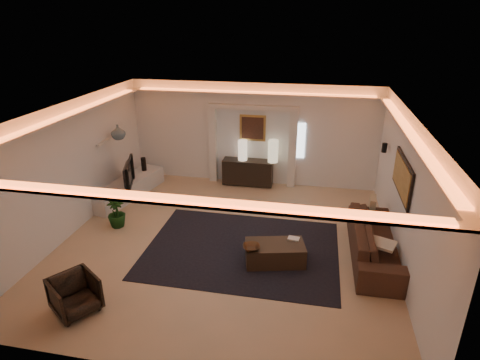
% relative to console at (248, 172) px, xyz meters
% --- Properties ---
extents(floor, '(7.00, 7.00, 0.00)m').
position_rel_console_xyz_m(floor, '(0.09, -3.25, -0.40)').
color(floor, tan).
rests_on(floor, ground).
extents(ceiling, '(7.00, 7.00, 0.00)m').
position_rel_console_xyz_m(ceiling, '(0.09, -3.25, 2.50)').
color(ceiling, white).
rests_on(ceiling, ground).
extents(wall_back, '(7.00, 0.00, 7.00)m').
position_rel_console_xyz_m(wall_back, '(0.09, 0.25, 1.05)').
color(wall_back, white).
rests_on(wall_back, ground).
extents(wall_front, '(7.00, 0.00, 7.00)m').
position_rel_console_xyz_m(wall_front, '(0.09, -6.75, 1.05)').
color(wall_front, white).
rests_on(wall_front, ground).
extents(wall_left, '(0.00, 7.00, 7.00)m').
position_rel_console_xyz_m(wall_left, '(-3.41, -3.25, 1.05)').
color(wall_left, white).
rests_on(wall_left, ground).
extents(wall_right, '(0.00, 7.00, 7.00)m').
position_rel_console_xyz_m(wall_right, '(3.59, -3.25, 1.05)').
color(wall_right, white).
rests_on(wall_right, ground).
extents(cove_soffit, '(7.00, 7.00, 0.04)m').
position_rel_console_xyz_m(cove_soffit, '(0.09, -3.25, 2.22)').
color(cove_soffit, silver).
rests_on(cove_soffit, ceiling).
extents(daylight_slit, '(0.25, 0.03, 1.00)m').
position_rel_console_xyz_m(daylight_slit, '(1.44, 0.23, 0.95)').
color(daylight_slit, white).
rests_on(daylight_slit, wall_back).
extents(area_rug, '(4.00, 3.00, 0.01)m').
position_rel_console_xyz_m(area_rug, '(0.49, -3.45, -0.39)').
color(area_rug, black).
rests_on(area_rug, ground).
extents(pilaster_left, '(0.22, 0.20, 2.20)m').
position_rel_console_xyz_m(pilaster_left, '(-1.06, 0.15, 0.70)').
color(pilaster_left, silver).
rests_on(pilaster_left, ground).
extents(pilaster_right, '(0.22, 0.20, 2.20)m').
position_rel_console_xyz_m(pilaster_right, '(1.24, 0.15, 0.70)').
color(pilaster_right, silver).
rests_on(pilaster_right, ground).
extents(alcove_header, '(2.52, 0.20, 0.12)m').
position_rel_console_xyz_m(alcove_header, '(0.09, 0.15, 1.85)').
color(alcove_header, silver).
rests_on(alcove_header, wall_back).
extents(painting_frame, '(0.74, 0.04, 0.74)m').
position_rel_console_xyz_m(painting_frame, '(0.09, 0.22, 1.25)').
color(painting_frame, tan).
rests_on(painting_frame, wall_back).
extents(painting_canvas, '(0.62, 0.02, 0.62)m').
position_rel_console_xyz_m(painting_canvas, '(0.09, 0.19, 1.25)').
color(painting_canvas, '#4C2D1E').
rests_on(painting_canvas, wall_back).
extents(art_panel_frame, '(0.04, 1.64, 0.74)m').
position_rel_console_xyz_m(art_panel_frame, '(3.56, -2.95, 1.30)').
color(art_panel_frame, black).
rests_on(art_panel_frame, wall_right).
extents(art_panel_gold, '(0.02, 1.50, 0.62)m').
position_rel_console_xyz_m(art_panel_gold, '(3.54, -2.95, 1.30)').
color(art_panel_gold, tan).
rests_on(art_panel_gold, wall_right).
extents(wall_sconce, '(0.12, 0.12, 0.22)m').
position_rel_console_xyz_m(wall_sconce, '(3.47, -1.05, 1.28)').
color(wall_sconce, black).
rests_on(wall_sconce, wall_right).
extents(wall_niche, '(0.10, 0.55, 0.04)m').
position_rel_console_xyz_m(wall_niche, '(-3.35, -1.85, 1.25)').
color(wall_niche, silver).
rests_on(wall_niche, wall_left).
extents(console, '(1.43, 0.45, 0.71)m').
position_rel_console_xyz_m(console, '(0.00, 0.00, 0.00)').
color(console, black).
rests_on(console, ground).
extents(lamp_left, '(0.26, 0.26, 0.58)m').
position_rel_console_xyz_m(lamp_left, '(-0.15, 0.00, 0.69)').
color(lamp_left, '#FFE6C3').
rests_on(lamp_left, console).
extents(lamp_right, '(0.30, 0.30, 0.63)m').
position_rel_console_xyz_m(lamp_right, '(0.71, 0.00, 0.69)').
color(lamp_right, beige).
rests_on(lamp_right, console).
extents(media_ledge, '(1.16, 2.63, 0.48)m').
position_rel_console_xyz_m(media_ledge, '(-3.06, -1.42, -0.17)').
color(media_ledge, silver).
rests_on(media_ledge, ground).
extents(tv, '(1.20, 0.55, 0.70)m').
position_rel_console_xyz_m(tv, '(-2.89, -1.80, 0.40)').
color(tv, black).
rests_on(tv, media_ledge).
extents(figurine, '(0.15, 0.15, 0.38)m').
position_rel_console_xyz_m(figurine, '(-2.91, -0.62, 0.24)').
color(figurine, black).
rests_on(figurine, media_ledge).
extents(ginger_jar, '(0.42, 0.42, 0.38)m').
position_rel_console_xyz_m(ginger_jar, '(-3.06, -1.58, 1.46)').
color(ginger_jar, slate).
rests_on(ginger_jar, wall_niche).
extents(plant, '(0.41, 0.41, 0.73)m').
position_rel_console_xyz_m(plant, '(-2.56, -3.02, -0.04)').
color(plant, '#13340E').
rests_on(plant, ground).
extents(sofa, '(2.61, 1.04, 0.76)m').
position_rel_console_xyz_m(sofa, '(3.24, -3.24, -0.02)').
color(sofa, black).
rests_on(sofa, ground).
extents(throw_blanket, '(0.62, 0.57, 0.05)m').
position_rel_console_xyz_m(throw_blanket, '(3.24, -3.59, 0.15)').
color(throw_blanket, beige).
rests_on(throw_blanket, sofa).
extents(throw_pillow, '(0.17, 0.44, 0.43)m').
position_rel_console_xyz_m(throw_pillow, '(3.24, -1.93, 0.15)').
color(throw_pillow, tan).
rests_on(throw_pillow, sofa).
extents(coffee_table, '(1.27, 0.88, 0.43)m').
position_rel_console_xyz_m(coffee_table, '(1.22, -3.79, -0.20)').
color(coffee_table, black).
rests_on(coffee_table, ground).
extents(bowl, '(0.40, 0.40, 0.08)m').
position_rel_console_xyz_m(bowl, '(0.79, -4.06, 0.05)').
color(bowl, '#3D2716').
rests_on(bowl, coffee_table).
extents(magazine, '(0.24, 0.19, 0.03)m').
position_rel_console_xyz_m(magazine, '(1.57, -3.53, 0.02)').
color(magazine, silver).
rests_on(magazine, coffee_table).
extents(armchair, '(0.97, 0.96, 0.64)m').
position_rel_console_xyz_m(armchair, '(-1.87, -5.84, -0.08)').
color(armchair, black).
rests_on(armchair, ground).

